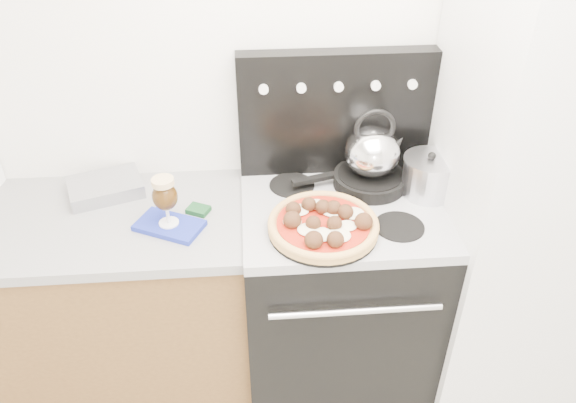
{
  "coord_description": "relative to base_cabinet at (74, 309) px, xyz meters",
  "views": [
    {
      "loc": [
        -0.27,
        -0.53,
        2.15
      ],
      "look_at": [
        -0.14,
        1.05,
        1.04
      ],
      "focal_mm": 35.0,
      "sensor_mm": 36.0,
      "label": 1
    }
  ],
  "objects": [
    {
      "name": "room_shell",
      "position": [
        1.02,
        -0.91,
        0.82
      ],
      "size": [
        3.52,
        3.01,
        2.52
      ],
      "color": "#B7B3A5",
      "rests_on": "ground"
    },
    {
      "name": "stove_body",
      "position": [
        1.1,
        -0.02,
        0.01
      ],
      "size": [
        0.76,
        0.65,
        0.88
      ],
      "primitive_type": "cube",
      "color": "black",
      "rests_on": "ground"
    },
    {
      "name": "tea_kettle",
      "position": [
        1.23,
        0.1,
        0.66
      ],
      "size": [
        0.27,
        0.27,
        0.23
      ],
      "primitive_type": null,
      "rotation": [
        0.0,
        0.0,
        -0.31
      ],
      "color": "silver",
      "rests_on": "skillet"
    },
    {
      "name": "stock_pot",
      "position": [
        1.44,
        0.03,
        0.56
      ],
      "size": [
        0.21,
        0.21,
        0.14
      ],
      "primitive_type": "cylinder",
      "rotation": [
        0.0,
        0.0,
        -0.04
      ],
      "color": "silver",
      "rests_on": "cooktop"
    },
    {
      "name": "oven_mitt",
      "position": [
        0.46,
        -0.09,
        0.48
      ],
      "size": [
        0.27,
        0.23,
        0.02
      ],
      "primitive_type": "cube",
      "rotation": [
        0.0,
        0.0,
        -0.46
      ],
      "color": "#1D2CA1",
      "rests_on": "countertop"
    },
    {
      "name": "backguard",
      "position": [
        1.1,
        0.25,
        0.74
      ],
      "size": [
        0.76,
        0.08,
        0.5
      ],
      "primitive_type": "cube",
      "color": "black",
      "rests_on": "cooktop"
    },
    {
      "name": "pizza",
      "position": [
        1.01,
        -0.18,
        0.53
      ],
      "size": [
        0.48,
        0.48,
        0.06
      ],
      "primitive_type": null,
      "rotation": [
        0.0,
        0.0,
        0.25
      ],
      "color": "gold",
      "rests_on": "pizza_pan"
    },
    {
      "name": "pizza_pan",
      "position": [
        1.01,
        -0.18,
        0.5
      ],
      "size": [
        0.46,
        0.46,
        0.01
      ],
      "primitive_type": "cylinder",
      "rotation": [
        0.0,
        0.0,
        -0.21
      ],
      "color": "black",
      "rests_on": "cooktop"
    },
    {
      "name": "cooktop",
      "position": [
        1.1,
        -0.02,
        0.47
      ],
      "size": [
        0.76,
        0.65,
        0.04
      ],
      "primitive_type": "cube",
      "color": "#ADADB2",
      "rests_on": "stove_body"
    },
    {
      "name": "countertop",
      "position": [
        0.0,
        0.0,
        0.45
      ],
      "size": [
        1.48,
        0.63,
        0.04
      ],
      "primitive_type": "cube",
      "color": "gray",
      "rests_on": "base_cabinet"
    },
    {
      "name": "skillet",
      "position": [
        1.23,
        0.1,
        0.52
      ],
      "size": [
        0.35,
        0.35,
        0.05
      ],
      "primitive_type": "cylinder",
      "rotation": [
        0.0,
        0.0,
        0.28
      ],
      "color": "black",
      "rests_on": "cooktop"
    },
    {
      "name": "foil_sheet",
      "position": [
        0.19,
        0.16,
        0.5
      ],
      "size": [
        0.33,
        0.28,
        0.05
      ],
      "primitive_type": "cube",
      "rotation": [
        0.0,
        0.0,
        0.33
      ],
      "color": "silver",
      "rests_on": "countertop"
    },
    {
      "name": "fridge",
      "position": [
        1.8,
        -0.05,
        0.52
      ],
      "size": [
        0.64,
        0.68,
        1.9
      ],
      "primitive_type": "cube",
      "color": "silver",
      "rests_on": "ground"
    },
    {
      "name": "beer_glass",
      "position": [
        0.46,
        -0.09,
        0.59
      ],
      "size": [
        0.09,
        0.09,
        0.2
      ],
      "primitive_type": null,
      "rotation": [
        0.0,
        0.0,
        -0.04
      ],
      "color": "#362009",
      "rests_on": "oven_mitt"
    },
    {
      "name": "base_cabinet",
      "position": [
        0.0,
        0.0,
        0.0
      ],
      "size": [
        1.45,
        0.6,
        0.86
      ],
      "primitive_type": "cube",
      "color": "brown",
      "rests_on": "ground"
    }
  ]
}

